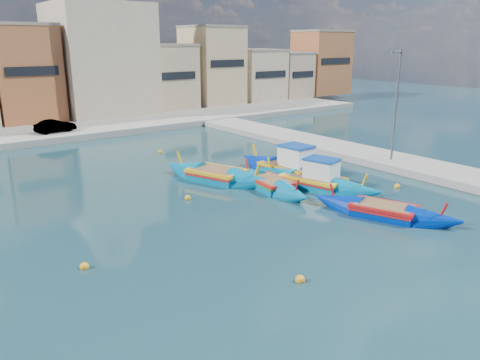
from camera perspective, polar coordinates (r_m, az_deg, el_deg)
name	(u,v)px	position (r m, az deg, el deg)	size (l,w,h in m)	color
ground	(251,265)	(18.88, 1.41, -10.34)	(160.00, 160.00, 0.00)	#15343F
east_quay	(478,181)	(32.51, 27.02, -0.08)	(4.00, 70.00, 0.50)	gray
north_quay	(34,135)	(47.06, -23.84, 5.04)	(80.00, 8.00, 0.60)	gray
north_townhouses	(75,75)	(55.36, -19.53, 11.94)	(83.20, 7.87, 10.19)	tan
church_block	(99,43)	(56.96, -16.80, 15.73)	(10.00, 10.00, 19.10)	#C1AF90
quay_street_lamp	(396,105)	(34.18, 18.44, 8.64)	(1.18, 0.16, 8.00)	#595B60
luzzu_turquoise_cabin	(314,182)	(28.73, 8.99, -0.23)	(4.15, 9.27, 2.91)	#006D98
luzzu_blue_cabin	(290,170)	(30.96, 6.11, 1.20)	(3.02, 9.45, 3.29)	#0029AA
luzzu_cyan_mid	(270,185)	(28.24, 3.64, -0.60)	(2.75, 7.73, 2.24)	#006FA3
luzzu_green	(216,176)	(29.82, -2.90, 0.45)	(4.92, 8.71, 2.67)	#006FA2
luzzu_blue_south	(384,212)	(24.83, 17.09, -3.76)	(4.40, 7.93, 2.25)	#00269D
mooring_buoys	(185,204)	(25.51, -6.71, -2.94)	(21.87, 22.16, 0.36)	#F7A71A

